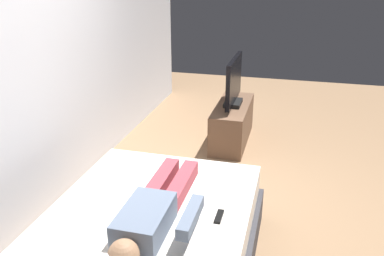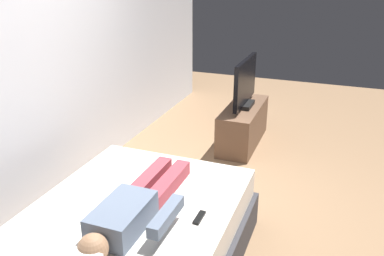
{
  "view_description": "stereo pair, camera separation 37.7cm",
  "coord_description": "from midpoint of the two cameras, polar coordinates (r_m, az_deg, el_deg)",
  "views": [
    {
      "loc": [
        -2.94,
        -0.66,
        2.12
      ],
      "look_at": [
        0.44,
        0.23,
        0.69
      ],
      "focal_mm": 37.41,
      "sensor_mm": 36.0,
      "label": 1
    },
    {
      "loc": [
        -2.82,
        -1.02,
        2.12
      ],
      "look_at": [
        0.44,
        0.23,
        0.69
      ],
      "focal_mm": 37.41,
      "sensor_mm": 36.0,
      "label": 2
    }
  ],
  "objects": [
    {
      "name": "bed",
      "position": [
        2.93,
        -10.83,
        -17.53
      ],
      "size": [
        2.07,
        1.45,
        0.54
      ],
      "color": "#333338",
      "rests_on": "ground"
    },
    {
      "name": "tv_stand",
      "position": [
        5.08,
        3.65,
        0.62
      ],
      "size": [
        1.1,
        0.4,
        0.5
      ],
      "primitive_type": "cube",
      "color": "brown",
      "rests_on": "ground"
    },
    {
      "name": "person",
      "position": [
        2.71,
        -9.46,
        -11.7
      ],
      "size": [
        1.26,
        0.46,
        0.18
      ],
      "color": "slate",
      "rests_on": "bed"
    },
    {
      "name": "ground_plane",
      "position": [
        3.67,
        -1.22,
        -12.96
      ],
      "size": [
        10.0,
        10.0,
        0.0
      ],
      "primitive_type": "plane",
      "color": "#8C6B4C"
    },
    {
      "name": "remote",
      "position": [
        2.75,
        -0.12,
        -12.61
      ],
      "size": [
        0.15,
        0.04,
        0.02
      ],
      "primitive_type": "cube",
      "color": "black",
      "rests_on": "bed"
    },
    {
      "name": "back_wall",
      "position": [
        4.09,
        -20.57,
        10.74
      ],
      "size": [
        6.4,
        0.1,
        2.8
      ],
      "primitive_type": "cube",
      "color": "silver",
      "rests_on": "ground"
    },
    {
      "name": "tv",
      "position": [
        4.91,
        3.8,
        6.44
      ],
      "size": [
        0.88,
        0.2,
        0.59
      ],
      "color": "black",
      "rests_on": "tv_stand"
    }
  ]
}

